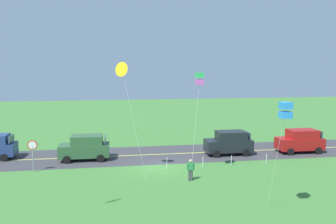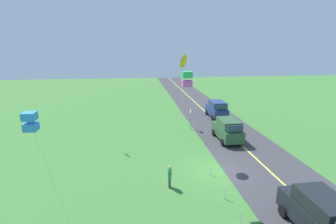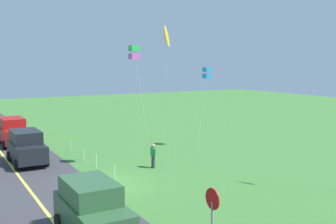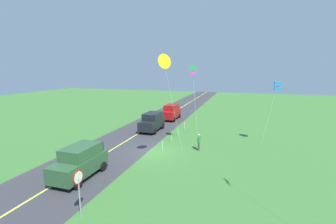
{
  "view_description": "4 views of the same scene",
  "coord_description": "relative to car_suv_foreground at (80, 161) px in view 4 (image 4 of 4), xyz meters",
  "views": [
    {
      "loc": [
        3.55,
        27.67,
        8.29
      ],
      "look_at": [
        -0.43,
        2.8,
        4.98
      ],
      "focal_mm": 36.64,
      "sensor_mm": 36.0,
      "label": 1
    },
    {
      "loc": [
        -17.1,
        5.97,
        9.27
      ],
      "look_at": [
        0.32,
        3.74,
        4.7
      ],
      "focal_mm": 27.02,
      "sensor_mm": 36.0,
      "label": 2
    },
    {
      "loc": [
        20.7,
        -8.11,
        6.81
      ],
      "look_at": [
        -0.25,
        4.07,
        3.83
      ],
      "focal_mm": 43.18,
      "sensor_mm": 36.0,
      "label": 3
    },
    {
      "loc": [
        19.02,
        7.62,
        7.57
      ],
      "look_at": [
        2.54,
        2.31,
        4.38
      ],
      "focal_mm": 24.91,
      "sensor_mm": 36.0,
      "label": 4
    }
  ],
  "objects": [
    {
      "name": "car_suv_foreground",
      "position": [
        0.0,
        0.0,
        0.0
      ],
      "size": [
        4.4,
        2.12,
        2.24
      ],
      "color": "#2D5633",
      "rests_on": "ground"
    },
    {
      "name": "fence_post_3",
      "position": [
        -6.81,
        3.78,
        -0.7
      ],
      "size": [
        0.05,
        0.05,
        0.9
      ],
      "primitive_type": "cylinder",
      "color": "silver",
      "rests_on": "ground"
    },
    {
      "name": "car_parked_west_far",
      "position": [
        -20.53,
        0.43,
        0.0
      ],
      "size": [
        4.4,
        2.12,
        2.24
      ],
      "color": "maroon",
      "rests_on": "ground"
    },
    {
      "name": "road_centre_stripe",
      "position": [
        -6.15,
        -0.92,
        -1.15
      ],
      "size": [
        120.0,
        0.16,
        0.0
      ],
      "primitive_type": "cube",
      "color": "#E5E04C",
      "rests_on": "asphalt_road"
    },
    {
      "name": "fence_post_0",
      "position": [
        -15.48,
        3.78,
        -0.7
      ],
      "size": [
        0.05,
        0.05,
        0.9
      ],
      "primitive_type": "cylinder",
      "color": "silver",
      "rests_on": "ground"
    },
    {
      "name": "kite_red_low",
      "position": [
        -8.89,
        6.11,
        6.27
      ],
      "size": [
        1.11,
        1.19,
        7.88
      ],
      "color": "silver",
      "rests_on": "ground"
    },
    {
      "name": "fence_post_1",
      "position": [
        -12.33,
        3.78,
        -0.7
      ],
      "size": [
        0.05,
        0.05,
        0.9
      ],
      "primitive_type": "cylinder",
      "color": "silver",
      "rests_on": "ground"
    },
    {
      "name": "stop_sign",
      "position": [
        3.8,
        2.98,
        0.65
      ],
      "size": [
        0.76,
        0.08,
        2.56
      ],
      "color": "gray",
      "rests_on": "ground"
    },
    {
      "name": "car_parked_west_near",
      "position": [
        -13.38,
        0.14,
        0.0
      ],
      "size": [
        4.4,
        2.12,
        2.24
      ],
      "color": "black",
      "rests_on": "ground"
    },
    {
      "name": "ground_plane",
      "position": [
        -6.15,
        3.08,
        -1.2
      ],
      "size": [
        120.0,
        120.0,
        0.1
      ],
      "primitive_type": "cube",
      "color": "#3D7533"
    },
    {
      "name": "person_adult_near",
      "position": [
        -8.07,
        7.0,
        -0.29
      ],
      "size": [
        0.58,
        0.22,
        1.6
      ],
      "rotation": [
        0.0,
        0.0,
        5.98
      ],
      "color": "#3F3F47",
      "rests_on": "ground"
    },
    {
      "name": "kite_blue_mid",
      "position": [
        -11.68,
        13.81,
        4.83
      ],
      "size": [
        0.61,
        1.41,
        6.43
      ],
      "color": "silver",
      "rests_on": "ground"
    },
    {
      "name": "asphalt_road",
      "position": [
        -6.15,
        -0.92,
        -1.15
      ],
      "size": [
        120.0,
        7.0,
        0.0
      ],
      "primitive_type": "cube",
      "color": "#38383D",
      "rests_on": "ground"
    },
    {
      "name": "kite_green_far",
      "position": [
        -3.27,
        5.19,
        6.93
      ],
      "size": [
        2.15,
        1.72,
        8.66
      ],
      "color": "silver",
      "rests_on": "ground"
    },
    {
      "name": "fence_post_2",
      "position": [
        -9.86,
        3.78,
        -0.7
      ],
      "size": [
        0.05,
        0.05,
        0.9
      ],
      "primitive_type": "cylinder",
      "color": "silver",
      "rests_on": "ground"
    }
  ]
}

